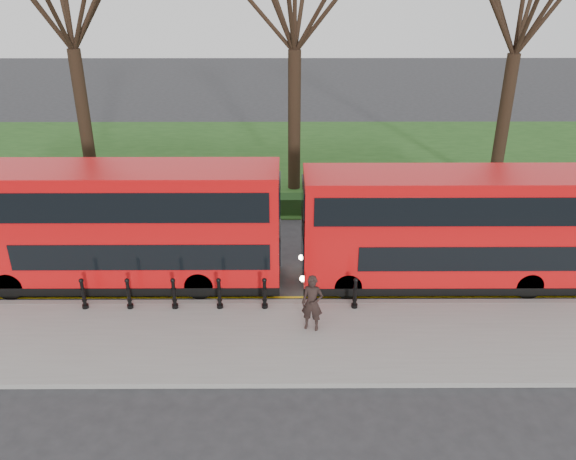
{
  "coord_description": "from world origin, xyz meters",
  "views": [
    {
      "loc": [
        1.58,
        -16.49,
        9.66
      ],
      "look_at": [
        1.66,
        0.5,
        2.0
      ],
      "focal_mm": 35.0,
      "sensor_mm": 36.0,
      "label": 1
    }
  ],
  "objects_px": {
    "bollard_row": "(219,294)",
    "pedestrian": "(312,303)",
    "bus_rear": "(452,230)",
    "bus_lead": "(124,227)"
  },
  "relations": [
    {
      "from": "bus_lead",
      "to": "bus_rear",
      "type": "distance_m",
      "value": 10.93
    },
    {
      "from": "bollard_row",
      "to": "bus_lead",
      "type": "bearing_deg",
      "value": 150.02
    },
    {
      "from": "bus_rear",
      "to": "pedestrian",
      "type": "bearing_deg",
      "value": -147.93
    },
    {
      "from": "bus_lead",
      "to": "pedestrian",
      "type": "bearing_deg",
      "value": -26.47
    },
    {
      "from": "bus_rear",
      "to": "pedestrian",
      "type": "xyz_separation_m",
      "value": [
        -4.77,
        -2.99,
        -0.98
      ]
    },
    {
      "from": "bollard_row",
      "to": "bus_rear",
      "type": "bearing_deg",
      "value": 13.54
    },
    {
      "from": "bus_rear",
      "to": "pedestrian",
      "type": "height_order",
      "value": "bus_rear"
    },
    {
      "from": "bollard_row",
      "to": "bus_lead",
      "type": "xyz_separation_m",
      "value": [
        -3.31,
        1.91,
        1.43
      ]
    },
    {
      "from": "bollard_row",
      "to": "pedestrian",
      "type": "bearing_deg",
      "value": -22.1
    },
    {
      "from": "bus_rear",
      "to": "bus_lead",
      "type": "bearing_deg",
      "value": 179.6
    }
  ]
}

